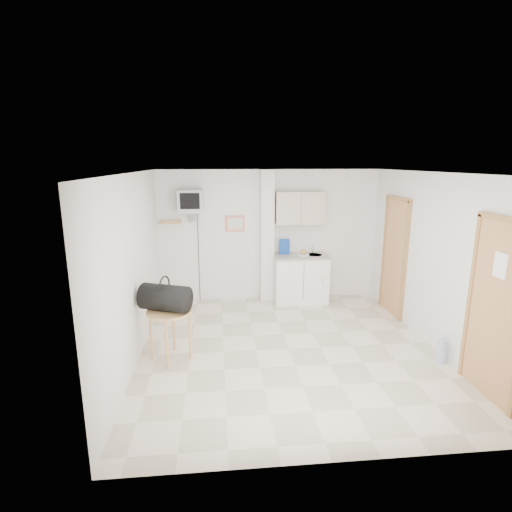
{
  "coord_description": "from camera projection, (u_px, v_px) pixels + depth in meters",
  "views": [
    {
      "loc": [
        -0.99,
        -5.23,
        2.65
      ],
      "look_at": [
        -0.41,
        0.6,
        1.25
      ],
      "focal_mm": 28.0,
      "sensor_mm": 36.0,
      "label": 1
    }
  ],
  "objects": [
    {
      "name": "kitchenette",
      "position": [
        300.0,
        261.0,
        7.58
      ],
      "size": [
        1.03,
        0.58,
        2.1
      ],
      "color": "white",
      "rests_on": "ground"
    },
    {
      "name": "crt_television",
      "position": [
        191.0,
        202.0,
        7.14
      ],
      "size": [
        0.44,
        0.45,
        2.15
      ],
      "color": "slate",
      "rests_on": "ground"
    },
    {
      "name": "round_table",
      "position": [
        170.0,
        318.0,
        5.34
      ],
      "size": [
        0.61,
        0.61,
        0.7
      ],
      "rotation": [
        0.0,
        0.0,
        -0.06
      ],
      "color": "tan",
      "rests_on": "ground"
    },
    {
      "name": "room_envelope",
      "position": [
        306.0,
        243.0,
        5.53
      ],
      "size": [
        4.24,
        4.54,
        2.55
      ],
      "color": "white",
      "rests_on": "ground"
    },
    {
      "name": "water_bottle",
      "position": [
        442.0,
        351.0,
        5.36
      ],
      "size": [
        0.12,
        0.12,
        0.37
      ],
      "color": "#9FBAD2",
      "rests_on": "ground"
    },
    {
      "name": "duffel_bag",
      "position": [
        165.0,
        298.0,
        5.28
      ],
      "size": [
        0.74,
        0.58,
        0.48
      ],
      "rotation": [
        0.0,
        0.0,
        -0.38
      ],
      "color": "black",
      "rests_on": "round_table"
    },
    {
      "name": "ground",
      "position": [
        288.0,
        349.0,
        5.77
      ],
      "size": [
        4.5,
        4.5,
        0.0
      ],
      "primitive_type": "plane",
      "color": "beige",
      "rests_on": "ground"
    }
  ]
}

